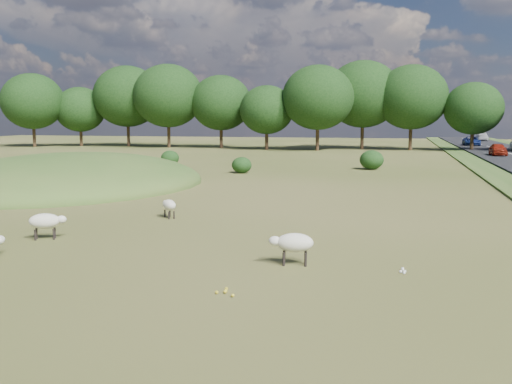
% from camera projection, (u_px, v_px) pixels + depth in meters
% --- Properties ---
extents(ground, '(160.00, 160.00, 0.00)m').
position_uv_depth(ground, '(283.00, 177.00, 40.54)').
color(ground, '#3A4B17').
rests_on(ground, ground).
extents(mound, '(16.00, 20.00, 4.00)m').
position_uv_depth(mound, '(70.00, 185.00, 35.71)').
color(mound, '#33561E').
rests_on(mound, ground).
extents(treeline, '(96.28, 14.66, 11.70)m').
position_uv_depth(treeline, '(328.00, 99.00, 74.05)').
color(treeline, black).
rests_on(treeline, ground).
extents(shrubs, '(19.24, 7.15, 1.57)m').
position_uv_depth(shrubs, '(283.00, 160.00, 46.61)').
color(shrubs, black).
rests_on(shrubs, ground).
extents(sheep_0, '(1.32, 0.70, 0.93)m').
position_uv_depth(sheep_0, '(293.00, 243.00, 16.19)').
color(sheep_0, beige).
rests_on(sheep_0, ground).
extents(sheep_2, '(0.97, 1.03, 0.78)m').
position_uv_depth(sheep_2, '(169.00, 205.00, 23.85)').
color(sheep_2, beige).
rests_on(sheep_2, ground).
extents(sheep_3, '(1.30, 0.94, 0.91)m').
position_uv_depth(sheep_3, '(46.00, 221.00, 19.63)').
color(sheep_3, beige).
rests_on(sheep_3, ground).
extents(car_0, '(1.50, 3.74, 1.27)m').
position_uv_depth(car_0, '(498.00, 149.00, 59.63)').
color(car_0, '#9B2210').
rests_on(car_0, road).
extents(car_2, '(1.92, 4.71, 1.37)m').
position_uv_depth(car_2, '(481.00, 137.00, 98.27)').
color(car_2, silver).
rests_on(car_2, road).
extents(car_3, '(2.12, 4.60, 1.28)m').
position_uv_depth(car_3, '(472.00, 141.00, 81.13)').
color(car_3, navy).
rests_on(car_3, road).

